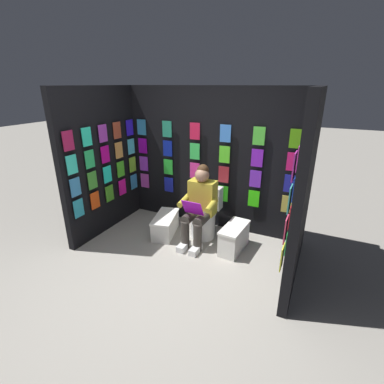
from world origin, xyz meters
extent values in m
plane|color=#9E998E|center=(0.00, 0.00, 0.00)|extent=(30.00, 30.00, 0.00)
cube|color=black|center=(0.00, -1.69, 1.13)|extent=(2.99, 0.10, 2.26)
cube|color=#AE3CA6|center=(1.26, -1.60, 0.62)|extent=(0.17, 0.01, 0.26)
cube|color=#1822AB|center=(0.76, -1.60, 0.62)|extent=(0.17, 0.01, 0.26)
cube|color=#3BA1ED|center=(0.25, -1.60, 0.62)|extent=(0.17, 0.01, 0.26)
cube|color=green|center=(-0.25, -1.60, 0.62)|extent=(0.17, 0.01, 0.26)
cube|color=#2FDB0C|center=(-0.76, -1.60, 0.62)|extent=(0.17, 0.01, 0.26)
cube|color=gold|center=(-1.26, -1.60, 0.62)|extent=(0.17, 0.01, 0.26)
cube|color=purple|center=(1.26, -1.60, 0.94)|extent=(0.17, 0.01, 0.26)
cube|color=green|center=(0.76, -1.60, 0.94)|extent=(0.17, 0.01, 0.26)
cube|color=#F1339C|center=(0.25, -1.60, 0.94)|extent=(0.17, 0.01, 0.26)
cube|color=maroon|center=(-0.25, -1.60, 0.94)|extent=(0.17, 0.01, 0.26)
cube|color=purple|center=(-0.76, -1.60, 0.94)|extent=(0.17, 0.01, 0.26)
cube|color=navy|center=(-1.26, -1.60, 0.94)|extent=(0.17, 0.01, 0.26)
cube|color=#800997|center=(1.26, -1.60, 1.26)|extent=(0.17, 0.01, 0.26)
cube|color=#0F2197|center=(0.76, -1.60, 1.26)|extent=(0.17, 0.01, 0.26)
cube|color=#37D258|center=(0.25, -1.60, 1.26)|extent=(0.17, 0.01, 0.26)
cube|color=#59E12A|center=(-0.25, -1.60, 1.26)|extent=(0.17, 0.01, 0.26)
cube|color=purple|center=(-0.76, -1.60, 1.26)|extent=(0.17, 0.01, 0.26)
cube|color=#D1135B|center=(-1.26, -1.60, 1.26)|extent=(0.17, 0.01, 0.26)
cube|color=teal|center=(1.26, -1.60, 1.58)|extent=(0.17, 0.01, 0.26)
cube|color=#248C6B|center=(0.76, -1.60, 1.58)|extent=(0.17, 0.01, 0.26)
cube|color=#DE1B44|center=(0.25, -1.60, 1.58)|extent=(0.17, 0.01, 0.26)
cube|color=#3E85E9|center=(-0.25, -1.60, 1.58)|extent=(0.17, 0.01, 0.26)
cube|color=#4DC939|center=(-0.76, -1.60, 1.58)|extent=(0.17, 0.01, 0.26)
cube|color=#4C9B0F|center=(-1.26, -1.60, 1.58)|extent=(0.17, 0.01, 0.26)
cube|color=black|center=(-1.49, -0.82, 1.13)|extent=(0.10, 1.64, 2.26)
cube|color=teal|center=(-1.41, -1.47, 0.62)|extent=(0.01, 0.17, 0.26)
cube|color=#4174E7|center=(-1.41, -1.14, 0.62)|extent=(0.01, 0.17, 0.26)
cube|color=maroon|center=(-1.41, -0.82, 0.62)|extent=(0.01, 0.17, 0.26)
cube|color=green|center=(-1.41, -0.49, 0.62)|extent=(0.01, 0.17, 0.26)
cube|color=yellow|center=(-1.41, -0.17, 0.62)|extent=(0.01, 0.17, 0.26)
cube|color=#3A2C9B|center=(-1.41, -1.47, 0.94)|extent=(0.01, 0.17, 0.26)
cube|color=#D63B3B|center=(-1.41, -1.14, 0.94)|extent=(0.01, 0.17, 0.26)
cube|color=#219DC6|center=(-1.41, -0.82, 0.94)|extent=(0.01, 0.17, 0.26)
cube|color=red|center=(-1.41, -0.49, 0.94)|extent=(0.01, 0.17, 0.26)
cube|color=#EF3F68|center=(-1.41, -0.17, 0.94)|extent=(0.01, 0.17, 0.26)
cube|color=#2998C4|center=(-1.41, -1.47, 1.26)|extent=(0.01, 0.17, 0.26)
cube|color=#3B96D0|center=(-1.41, -1.14, 1.26)|extent=(0.01, 0.17, 0.26)
cube|color=#13DA78|center=(-1.41, -0.82, 1.26)|extent=(0.01, 0.17, 0.26)
cube|color=#1133AD|center=(-1.41, -0.49, 1.26)|extent=(0.01, 0.17, 0.26)
cube|color=teal|center=(-1.41, -0.17, 1.26)|extent=(0.01, 0.17, 0.26)
cube|color=#6F3AD8|center=(-1.41, -1.47, 1.58)|extent=(0.01, 0.17, 0.26)
cube|color=#BB29AD|center=(-1.41, -1.14, 1.58)|extent=(0.01, 0.17, 0.26)
cube|color=#12D8E4|center=(-1.41, -0.82, 1.58)|extent=(0.01, 0.17, 0.26)
cube|color=#D732B4|center=(-1.41, -0.49, 1.58)|extent=(0.01, 0.17, 0.26)
cube|color=#A3268E|center=(-1.41, -0.17, 1.58)|extent=(0.01, 0.17, 0.26)
cube|color=black|center=(1.49, -0.82, 1.13)|extent=(0.10, 1.64, 2.26)
cube|color=teal|center=(1.41, -0.17, 0.62)|extent=(0.01, 0.17, 0.26)
cube|color=#EE4B14|center=(1.41, -0.49, 0.62)|extent=(0.01, 0.17, 0.26)
cube|color=#469E26|center=(1.41, -0.82, 0.62)|extent=(0.01, 0.17, 0.26)
cube|color=#F116A0|center=(1.41, -1.14, 0.62)|extent=(0.01, 0.17, 0.26)
cube|color=#2E82BB|center=(1.41, -1.47, 0.62)|extent=(0.01, 0.17, 0.26)
cube|color=#3989C6|center=(1.41, -0.17, 0.94)|extent=(0.01, 0.17, 0.26)
cube|color=green|center=(1.41, -0.49, 0.94)|extent=(0.01, 0.17, 0.26)
cube|color=#20EED0|center=(1.41, -0.82, 0.94)|extent=(0.01, 0.17, 0.26)
cube|color=green|center=(1.41, -1.14, 0.94)|extent=(0.01, 0.17, 0.26)
cube|color=#79C22B|center=(1.41, -1.47, 0.94)|extent=(0.01, 0.17, 0.26)
cube|color=#36E1C7|center=(1.41, -0.17, 1.26)|extent=(0.01, 0.17, 0.26)
cube|color=#27B760|center=(1.41, -0.49, 1.26)|extent=(0.01, 0.17, 0.26)
cube|color=#BB0C86|center=(1.41, -0.82, 1.26)|extent=(0.01, 0.17, 0.26)
cube|color=gold|center=(1.41, -1.14, 1.26)|extent=(0.01, 0.17, 0.26)
cube|color=#49CBDE|center=(1.41, -1.47, 1.26)|extent=(0.01, 0.17, 0.26)
cube|color=#A01B49|center=(1.41, -0.17, 1.58)|extent=(0.01, 0.17, 0.26)
cube|color=#29E0B5|center=(1.41, -0.49, 1.58)|extent=(0.01, 0.17, 0.26)
cube|color=purple|center=(1.41, -0.82, 1.58)|extent=(0.01, 0.17, 0.26)
cube|color=#A9442C|center=(1.41, -1.14, 1.58)|extent=(0.01, 0.17, 0.26)
cube|color=#2C15DB|center=(1.41, -1.47, 1.58)|extent=(0.01, 0.17, 0.26)
cylinder|color=white|center=(-0.08, -1.19, 0.20)|extent=(0.38, 0.38, 0.40)
cylinder|color=white|center=(-0.08, -1.19, 0.41)|extent=(0.41, 0.41, 0.02)
cube|color=white|center=(-0.09, -1.45, 0.58)|extent=(0.38, 0.19, 0.36)
cylinder|color=white|center=(-0.09, -1.36, 0.58)|extent=(0.39, 0.07, 0.39)
cube|color=gold|center=(-0.08, -1.16, 0.68)|extent=(0.40, 0.23, 0.52)
sphere|color=tan|center=(-0.08, -1.13, 1.04)|extent=(0.21, 0.21, 0.21)
sphere|color=#472D19|center=(-0.08, -1.16, 1.11)|extent=(0.17, 0.17, 0.17)
cylinder|color=#38332D|center=(-0.18, -0.96, 0.44)|extent=(0.16, 0.40, 0.15)
cylinder|color=#38332D|center=(0.02, -0.97, 0.44)|extent=(0.16, 0.40, 0.15)
cylinder|color=#38332D|center=(-0.18, -0.78, 0.21)|extent=(0.12, 0.12, 0.42)
cylinder|color=#38332D|center=(0.02, -0.79, 0.21)|extent=(0.12, 0.12, 0.42)
cube|color=white|center=(-0.18, -0.72, 0.04)|extent=(0.11, 0.26, 0.09)
cube|color=white|center=(0.02, -0.73, 0.04)|extent=(0.11, 0.26, 0.09)
cylinder|color=gold|center=(-0.30, -0.98, 0.66)|extent=(0.09, 0.31, 0.13)
cylinder|color=gold|center=(0.14, -0.99, 0.66)|extent=(0.09, 0.31, 0.13)
cube|color=#9E0EB9|center=(-0.08, -0.82, 0.64)|extent=(0.30, 0.13, 0.23)
cube|color=white|center=(-0.65, -1.03, 0.18)|extent=(0.30, 0.60, 0.36)
cube|color=white|center=(-0.65, -1.03, 0.37)|extent=(0.32, 0.62, 0.03)
cube|color=white|center=(0.49, -1.01, 0.14)|extent=(0.44, 0.69, 0.29)
cube|color=white|center=(0.49, -1.01, 0.30)|extent=(0.46, 0.72, 0.03)
camera|label=1|loc=(-1.64, 2.46, 2.28)|focal=26.49mm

